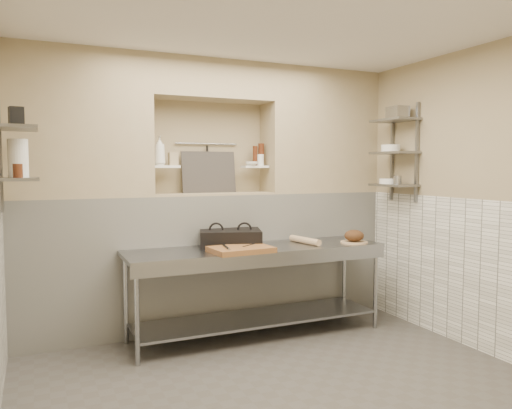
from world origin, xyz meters
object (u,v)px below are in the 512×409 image
bottle_soap (160,151)px  bowl_alcove (251,164)px  bread_loaf (354,236)px  panini_press (230,238)px  mixing_bowl (248,241)px  rolling_pin (305,240)px  cutting_board (241,249)px  prep_table (257,273)px  jug_left (18,158)px

bottle_soap → bowl_alcove: bottle_soap is taller
bread_loaf → panini_press: bearing=164.5°
mixing_bowl → bottle_soap: (-0.85, 0.28, 0.93)m
bread_loaf → rolling_pin: bearing=160.9°
cutting_board → bottle_soap: size_ratio=1.89×
panini_press → rolling_pin: bearing=4.8°
panini_press → bottle_soap: bearing=169.6°
cutting_board → bottle_soap: (-0.59, 0.73, 0.94)m
prep_table → rolling_pin: bearing=1.8°
prep_table → mixing_bowl: size_ratio=11.20×
bread_loaf → bottle_soap: bottle_soap is taller
panini_press → cutting_board: (-0.04, -0.39, -0.06)m
panini_press → jug_left: (-1.91, -0.26, 0.78)m
rolling_pin → bottle_soap: bottle_soap is taller
prep_table → bottle_soap: (-0.84, 0.53, 1.22)m
bottle_soap → jug_left: 1.41m
mixing_bowl → bowl_alcove: bearing=59.3°
bottle_soap → jug_left: size_ratio=0.97×
mixing_bowl → jug_left: 2.30m
prep_table → panini_press: 0.44m
cutting_board → rolling_pin: rolling_pin is taller
mixing_bowl → bottle_soap: 1.29m
rolling_pin → bread_loaf: (0.49, -0.17, 0.04)m
cutting_board → jug_left: bearing=175.9°
bread_loaf → bowl_alcove: (-0.88, 0.67, 0.76)m
cutting_board → rolling_pin: size_ratio=1.25×
mixing_bowl → bowl_alcove: size_ratio=1.70×
bottle_soap → prep_table: bearing=-32.4°
panini_press → cutting_board: size_ratio=1.27×
cutting_board → jug_left: jug_left is taller
bowl_alcove → mixing_bowl: bearing=-120.7°
prep_table → panini_press: panini_press is taller
prep_table → bread_loaf: bread_loaf is taller
cutting_board → mixing_bowl: bearing=60.0°
rolling_pin → bowl_alcove: (-0.39, 0.50, 0.80)m
cutting_board → bread_loaf: bearing=1.9°
cutting_board → mixing_bowl: mixing_bowl is taller
prep_table → cutting_board: bearing=-142.2°
rolling_pin → mixing_bowl: bearing=156.2°
rolling_pin → bread_loaf: 0.52m
prep_table → bowl_alcove: bowl_alcove is taller
jug_left → bowl_alcove: bearing=14.3°
bowl_alcove → jug_left: bearing=-165.7°
prep_table → bottle_soap: 1.57m
mixing_bowl → rolling_pin: bearing=-23.8°
rolling_pin → bottle_soap: size_ratio=1.52×
bread_loaf → bottle_soap: size_ratio=0.69×
cutting_board → bread_loaf: bread_loaf is taller
rolling_pin → bottle_soap: bearing=159.6°
bread_loaf → mixing_bowl: bearing=158.4°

